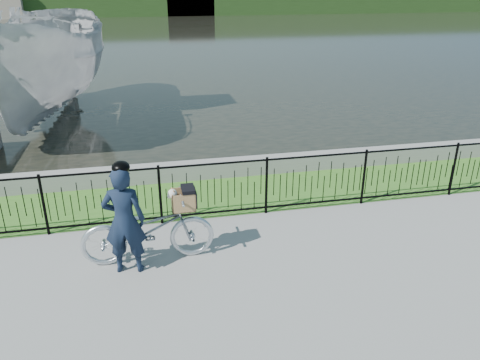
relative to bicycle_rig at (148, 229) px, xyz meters
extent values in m
plane|color=gray|center=(1.25, -0.40, -0.56)|extent=(120.00, 120.00, 0.00)
cube|color=#3D7123|center=(1.25, 2.20, -0.55)|extent=(60.00, 2.00, 0.01)
plane|color=black|center=(1.25, 32.60, -0.56)|extent=(120.00, 120.00, 0.00)
cube|color=gray|center=(1.25, 3.20, -0.36)|extent=(60.00, 0.30, 0.40)
cube|color=#28461B|center=(1.25, 59.60, 0.94)|extent=(120.00, 6.00, 3.00)
cube|color=gray|center=(7.25, 58.10, 1.04)|extent=(6.00, 3.00, 3.20)
imported|color=silver|center=(-0.01, 0.00, -0.01)|extent=(2.09, 0.73, 1.10)
cube|color=black|center=(0.57, 0.00, 0.29)|extent=(0.38, 0.18, 0.02)
cube|color=#9B7648|center=(0.57, 0.00, 0.30)|extent=(0.37, 0.31, 0.01)
cube|color=#9B7648|center=(0.57, 0.15, 0.44)|extent=(0.37, 0.01, 0.31)
cube|color=#9B7648|center=(0.57, -0.15, 0.44)|extent=(0.37, 0.02, 0.31)
cube|color=#9B7648|center=(0.75, 0.00, 0.44)|extent=(0.01, 0.31, 0.31)
cube|color=#9B7648|center=(0.40, 0.00, 0.44)|extent=(0.01, 0.31, 0.31)
cube|color=black|center=(0.65, 0.00, 0.63)|extent=(0.20, 0.33, 0.06)
cube|color=black|center=(0.76, 0.00, 0.47)|extent=(0.02, 0.33, 0.25)
ellipsoid|color=silver|center=(0.55, 0.00, 0.42)|extent=(0.31, 0.22, 0.20)
sphere|color=silver|center=(0.41, -0.02, 0.58)|extent=(0.15, 0.15, 0.15)
sphere|color=silver|center=(0.36, -0.04, 0.55)|extent=(0.07, 0.07, 0.07)
sphere|color=black|center=(0.33, -0.05, 0.54)|extent=(0.02, 0.02, 0.02)
cone|color=#9F6F42|center=(0.41, 0.04, 0.64)|extent=(0.06, 0.08, 0.08)
cone|color=#9F6F42|center=(0.43, -0.06, 0.64)|extent=(0.06, 0.08, 0.08)
imported|color=black|center=(-0.34, -0.24, 0.30)|extent=(0.68, 0.49, 1.72)
ellipsoid|color=black|center=(-0.34, -0.24, 1.15)|extent=(0.26, 0.29, 0.18)
imported|color=#BABABA|center=(-2.77, 8.76, 1.23)|extent=(4.34, 9.55, 3.58)
camera|label=1|loc=(0.06, -6.64, 3.60)|focal=35.00mm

